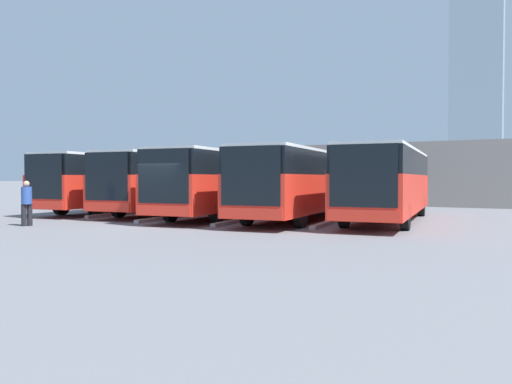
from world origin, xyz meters
name	(u,v)px	position (x,y,z in m)	size (l,w,h in m)	color
ground_plane	(159,226)	(0.00, 0.00, 0.00)	(600.00, 600.00, 0.00)	slate
bus_0	(388,181)	(-7.58, -6.64, 1.79)	(3.72, 12.37, 3.19)	red
curb_divider_0	(334,221)	(-5.68, -4.84, 0.07)	(0.24, 6.74, 0.15)	#9E9E99
bus_1	(302,181)	(-3.79, -5.71, 1.79)	(3.72, 12.37, 3.19)	red
curb_divider_1	(247,219)	(-1.89, -3.90, 0.07)	(0.24, 6.74, 0.15)	#9E9E99
bus_2	(231,181)	(0.00, -5.59, 1.79)	(3.72, 12.37, 3.19)	red
curb_divider_2	(178,216)	(1.89, -3.79, 0.07)	(0.24, 6.74, 0.15)	#9E9E99
bus_3	(179,181)	(3.79, -6.41, 1.79)	(3.72, 12.37, 3.19)	red
curb_divider_3	(130,213)	(5.68, -4.61, 0.07)	(0.24, 6.74, 0.15)	#9E9E99
bus_4	(124,181)	(7.58, -6.19, 1.79)	(3.72, 12.37, 3.19)	red
pedestrian	(27,202)	(4.75, 2.43, 0.98)	(0.53, 0.53, 1.82)	black
station_building	(347,175)	(0.00, -24.39, 2.23)	(25.22, 13.22, 4.41)	gray
office_tower	(477,88)	(1.67, -178.51, 34.06)	(16.99, 16.99, 69.33)	#93A8B7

